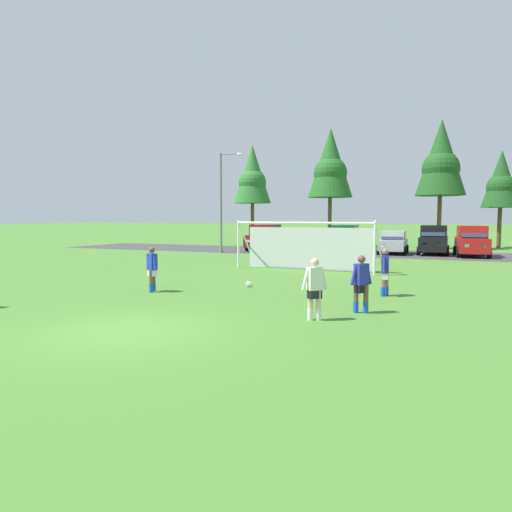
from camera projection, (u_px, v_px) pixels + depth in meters
name	position (u px, v px, depth m)	size (l,w,h in m)	color
ground_plane	(310.00, 269.00, 24.75)	(400.00, 400.00, 0.00)	#477A2D
parking_lot_strip	(356.00, 253.00, 36.21)	(52.00, 8.40, 0.01)	#3D3D3F
soccer_ball	(249.00, 284.00, 18.14)	(0.22, 0.22, 0.22)	white
soccer_goal	(307.00, 245.00, 24.04)	(7.54, 2.47, 2.57)	white
player_striker_near	(385.00, 272.00, 15.97)	(0.29, 0.75, 1.64)	#936B4C
player_midfield_center	(315.00, 289.00, 12.16)	(0.63, 0.53, 1.64)	beige
player_defender_far	(361.00, 284.00, 13.09)	(0.55, 0.61, 1.64)	brown
player_winger_left	(152.00, 269.00, 16.88)	(0.67, 0.46, 1.64)	brown
parked_car_slot_far_left	(265.00, 237.00, 38.96)	(2.19, 4.63, 2.16)	maroon
parked_car_slot_left	(304.00, 241.00, 37.46)	(2.10, 4.23, 1.72)	tan
parked_car_slot_center_left	(345.00, 238.00, 36.06)	(2.39, 4.73, 2.16)	#194C2D
parked_car_slot_center	(393.00, 242.00, 34.98)	(2.13, 4.25, 1.72)	#B2B2BC
parked_car_slot_center_right	(434.00, 239.00, 34.49)	(2.16, 4.61, 2.16)	black
parked_car_slot_right	(472.00, 241.00, 32.62)	(2.41, 4.73, 2.16)	red
tree_left_edge	(252.00, 176.00, 47.40)	(3.80, 3.80, 10.14)	brown
tree_mid_left	(330.00, 165.00, 44.09)	(4.21, 4.21, 11.22)	brown
tree_center_back	(441.00, 160.00, 39.86)	(4.18, 4.18, 11.14)	brown
tree_mid_right	(501.00, 181.00, 41.61)	(3.28, 3.28, 8.75)	brown
street_lamp	(223.00, 201.00, 35.71)	(2.00, 0.32, 7.65)	slate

